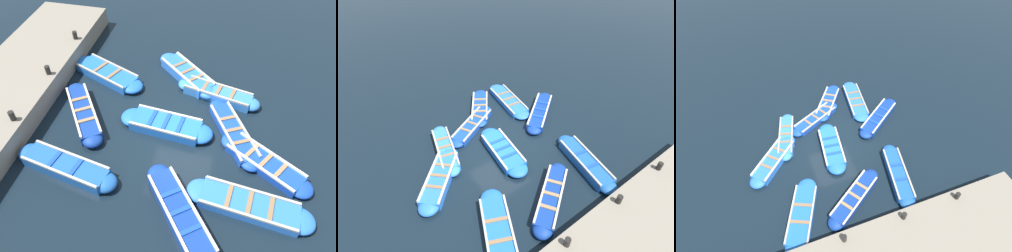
# 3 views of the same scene
# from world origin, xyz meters

# --- Properties ---
(ground_plane) EXTENTS (120.00, 120.00, 0.00)m
(ground_plane) POSITION_xyz_m (0.00, 0.00, 0.00)
(ground_plane) COLOR black
(boat_drifting) EXTENTS (3.95, 1.36, 0.35)m
(boat_drifting) POSITION_xyz_m (2.54, -2.45, 0.15)
(boat_drifting) COLOR blue
(boat_drifting) RESTS_ON ground
(boat_mid_row) EXTENTS (2.92, 3.51, 0.43)m
(boat_mid_row) POSITION_xyz_m (0.59, -3.19, 0.19)
(boat_mid_row) COLOR navy
(boat_mid_row) RESTS_ON ground
(boat_bow_out) EXTENTS (3.77, 2.34, 0.40)m
(boat_bow_out) POSITION_xyz_m (-3.77, 2.63, 0.17)
(boat_bow_out) COLOR blue
(boat_bow_out) RESTS_ON ground
(boat_near_quay) EXTENTS (3.34, 2.55, 0.35)m
(boat_near_quay) POSITION_xyz_m (2.97, -0.76, 0.15)
(boat_near_quay) COLOR #1947B7
(boat_near_quay) RESTS_ON ground
(boat_alongside) EXTENTS (3.52, 1.51, 0.42)m
(boat_alongside) POSITION_xyz_m (1.05, 2.34, 0.18)
(boat_alongside) COLOR #3884E0
(boat_alongside) RESTS_ON ground
(boat_end_of_row) EXTENTS (3.60, 1.33, 0.41)m
(boat_end_of_row) POSITION_xyz_m (-0.61, 0.19, 0.18)
(boat_end_of_row) COLOR blue
(boat_end_of_row) RESTS_ON ground
(boat_inner_gap) EXTENTS (3.81, 1.48, 0.46)m
(boat_inner_gap) POSITION_xyz_m (-3.37, -2.38, 0.20)
(boat_inner_gap) COLOR #1E59AD
(boat_inner_gap) RESTS_ON ground
(boat_stern_in) EXTENTS (2.33, 3.46, 0.36)m
(boat_stern_in) POSITION_xyz_m (1.84, 0.41, 0.15)
(boat_stern_in) COLOR #1947B7
(boat_stern_in) RESTS_ON ground
(boat_outer_right) EXTENTS (3.16, 3.02, 0.45)m
(boat_outer_right) POSITION_xyz_m (-0.38, 3.29, 0.20)
(boat_outer_right) COLOR blue
(boat_outer_right) RESTS_ON ground
(boat_broadside) EXTENTS (2.66, 3.41, 0.44)m
(boat_broadside) POSITION_xyz_m (-3.81, 0.12, 0.19)
(boat_broadside) COLOR navy
(boat_broadside) RESTS_ON ground
(bollard_north) EXTENTS (0.20, 0.20, 0.35)m
(bollard_north) POSITION_xyz_m (-5.66, -3.93, 1.03)
(bollard_north) COLOR black
(bollard_north) RESTS_ON quay_wall
(bollard_mid_north) EXTENTS (0.20, 0.20, 0.35)m
(bollard_mid_north) POSITION_xyz_m (-5.66, -1.31, 1.03)
(bollard_mid_north) COLOR black
(bollard_mid_north) RESTS_ON quay_wall
(bollard_mid_south) EXTENTS (0.20, 0.20, 0.35)m
(bollard_mid_south) POSITION_xyz_m (-5.66, 1.31, 1.03)
(bollard_mid_south) COLOR black
(bollard_mid_south) RESTS_ON quay_wall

